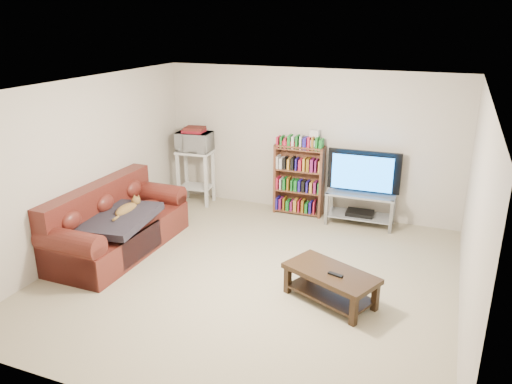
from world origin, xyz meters
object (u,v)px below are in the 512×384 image
at_px(tv_stand, 360,203).
at_px(bookshelf, 299,179).
at_px(coffee_table, 331,280).
at_px(sofa, 115,228).

bearing_deg(tv_stand, bookshelf, 173.50).
bearing_deg(bookshelf, tv_stand, -5.96).
xyz_separation_m(coffee_table, bookshelf, (-1.17, 2.53, 0.34)).
distance_m(sofa, bookshelf, 3.07).
bearing_deg(sofa, coffee_table, -4.03).
xyz_separation_m(coffee_table, tv_stand, (-0.11, 2.44, 0.09)).
distance_m(sofa, tv_stand, 3.78).
distance_m(sofa, coffee_table, 3.20).
height_order(sofa, tv_stand, sofa).
relative_size(sofa, bookshelf, 1.86).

